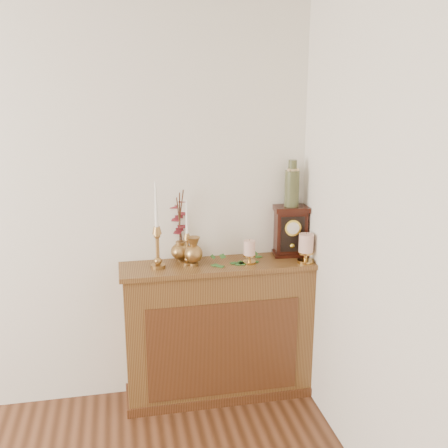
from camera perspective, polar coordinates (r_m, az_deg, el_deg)
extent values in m
cube|color=brown|center=(3.50, -0.58, -11.72)|extent=(1.20, 0.30, 0.90)
cube|color=brown|center=(3.38, -0.07, -13.54)|extent=(0.96, 0.01, 0.63)
cube|color=brown|center=(3.31, -0.60, -4.52)|extent=(1.24, 0.34, 0.03)
cube|color=brown|center=(3.70, -0.56, -17.54)|extent=(1.23, 0.33, 0.06)
cylinder|color=#A17940|center=(3.25, -7.19, -4.57)|extent=(0.09, 0.09, 0.02)
sphere|color=#A17940|center=(3.23, -7.20, -4.02)|extent=(0.05, 0.05, 0.05)
cylinder|color=#A17940|center=(3.21, -7.25, -2.70)|extent=(0.02, 0.02, 0.16)
sphere|color=#A17940|center=(3.19, -7.30, -1.26)|extent=(0.04, 0.04, 0.04)
cone|color=#A17940|center=(3.18, -7.32, -0.68)|extent=(0.06, 0.06, 0.04)
cone|color=white|center=(3.14, -7.41, 2.07)|extent=(0.02, 0.02, 0.28)
cylinder|color=#A17940|center=(3.29, -3.99, -4.29)|extent=(0.07, 0.07, 0.02)
sphere|color=#A17940|center=(3.28, -4.00, -3.86)|extent=(0.04, 0.04, 0.04)
cylinder|color=#A17940|center=(3.26, -4.01, -2.85)|extent=(0.02, 0.02, 0.12)
sphere|color=#A17940|center=(3.24, -4.04, -1.77)|extent=(0.03, 0.03, 0.03)
cone|color=#A17940|center=(3.23, -4.04, -1.33)|extent=(0.04, 0.04, 0.03)
cone|color=white|center=(3.20, -4.08, 0.75)|extent=(0.02, 0.02, 0.22)
cylinder|color=#A17940|center=(3.26, -3.31, -4.37)|extent=(0.06, 0.06, 0.02)
sphere|color=#A17940|center=(3.24, -3.33, -3.25)|extent=(0.11, 0.11, 0.11)
cone|color=#A17940|center=(3.22, -3.35, -1.93)|extent=(0.08, 0.08, 0.06)
cylinder|color=#A17940|center=(3.37, -4.71, -3.85)|extent=(0.05, 0.05, 0.01)
ellipsoid|color=#A17940|center=(3.36, -4.73, -2.98)|extent=(0.13, 0.13, 0.11)
cylinder|color=#A17940|center=(3.34, -4.75, -2.09)|extent=(0.06, 0.06, 0.02)
cylinder|color=#472819|center=(3.31, -4.90, 0.49)|extent=(0.04, 0.07, 0.30)
cylinder|color=#472819|center=(3.30, -4.84, 0.73)|extent=(0.01, 0.07, 0.33)
cylinder|color=#472819|center=(3.30, -4.79, 0.96)|extent=(0.04, 0.11, 0.35)
cylinder|color=#C09143|center=(3.31, 2.77, -4.17)|extent=(0.08, 0.08, 0.01)
cylinder|color=#C09143|center=(3.30, 2.77, -3.77)|extent=(0.02, 0.02, 0.04)
cylinder|color=#C09143|center=(3.29, 2.78, -3.42)|extent=(0.08, 0.08, 0.01)
cylinder|color=beige|center=(3.28, 2.79, -2.59)|extent=(0.07, 0.07, 0.09)
cylinder|color=#472819|center=(3.26, 2.80, -1.75)|extent=(0.00, 0.00, 0.01)
cylinder|color=#C09143|center=(3.35, 8.85, -4.02)|extent=(0.10, 0.10, 0.02)
cylinder|color=#C09143|center=(3.34, 8.87, -3.52)|extent=(0.02, 0.02, 0.05)
cylinder|color=#C09143|center=(3.34, 8.89, -3.09)|extent=(0.10, 0.10, 0.01)
cylinder|color=beige|center=(3.32, 8.93, -2.05)|extent=(0.09, 0.09, 0.11)
cylinder|color=#472819|center=(3.30, 8.97, -1.00)|extent=(0.00, 0.00, 0.01)
cube|color=#2C6225|center=(3.32, 3.58, -4.18)|extent=(0.05, 0.05, 0.00)
cube|color=#2C6225|center=(3.38, 2.53, -3.78)|extent=(0.05, 0.05, 0.00)
cube|color=#2C6225|center=(3.38, 1.44, -3.77)|extent=(0.04, 0.04, 0.00)
cube|color=#2C6225|center=(3.29, -1.43, -4.29)|extent=(0.05, 0.05, 0.00)
cube|color=#2C6225|center=(3.35, 3.08, -4.01)|extent=(0.04, 0.04, 0.00)
cube|color=#2C6225|center=(3.36, -0.66, -3.92)|extent=(0.05, 0.05, 0.00)
cube|color=#2C6225|center=(3.32, 4.15, -4.20)|extent=(0.05, 0.05, 0.00)
cube|color=#2C6225|center=(3.37, -0.13, -3.83)|extent=(0.05, 0.05, 0.00)
cube|color=#2C6225|center=(3.36, 0.49, -3.93)|extent=(0.04, 0.05, 0.00)
cube|color=#2C6225|center=(3.29, -1.21, -3.59)|extent=(0.04, 0.05, 0.02)
cube|color=#2C6225|center=(3.25, -0.15, -3.53)|extent=(0.04, 0.04, 0.02)
cube|color=#2C6225|center=(3.34, 3.47, -3.19)|extent=(0.04, 0.05, 0.02)
cube|color=black|center=(3.49, 7.16, -3.16)|extent=(0.24, 0.18, 0.02)
cube|color=black|center=(3.45, 7.23, -0.91)|extent=(0.21, 0.15, 0.29)
cube|color=black|center=(3.41, 7.32, 1.67)|extent=(0.24, 0.18, 0.03)
cube|color=black|center=(3.39, 7.47, -1.12)|extent=(0.15, 0.02, 0.23)
cylinder|color=yellow|center=(3.37, 7.52, -0.43)|extent=(0.11, 0.02, 0.11)
cylinder|color=silver|center=(3.37, 7.52, -0.43)|extent=(0.08, 0.01, 0.08)
sphere|color=yellow|center=(3.41, 7.42, -2.35)|extent=(0.04, 0.04, 0.04)
cylinder|color=#193329|center=(3.38, 7.40, 3.85)|extent=(0.09, 0.09, 0.23)
cylinder|color=#193329|center=(3.36, 7.48, 6.27)|extent=(0.05, 0.05, 0.08)
cylinder|color=tan|center=(3.36, 7.46, 5.87)|extent=(0.07, 0.07, 0.02)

